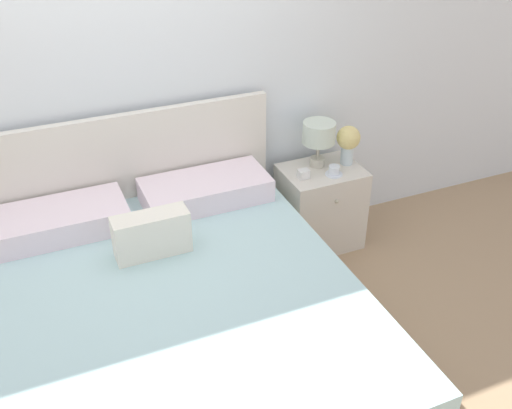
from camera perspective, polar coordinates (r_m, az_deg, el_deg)
The scene contains 8 objects.
ground_plane at distance 4.03m, azimuth -11.37°, elevation -5.84°, with size 12.00×12.00×0.00m, color tan.
wall_back at distance 3.48m, azimuth -13.93°, elevation 12.08°, with size 8.00×0.06×2.60m.
bed at distance 3.12m, azimuth -7.81°, elevation -11.44°, with size 1.82×2.06×1.08m.
nightstand at distance 4.05m, azimuth 6.11°, elevation -0.23°, with size 0.52×0.42×0.57m.
table_lamp at distance 3.85m, azimuth 6.00°, elevation 6.59°, with size 0.21×0.21×0.31m.
flower_vase at distance 3.93m, azimuth 8.81°, elevation 6.00°, with size 0.15×0.15×0.26m.
teacup at distance 3.84m, azimuth 7.44°, elevation 3.21°, with size 0.11×0.11×0.06m.
alarm_clock at distance 3.78m, azimuth 4.55°, elevation 2.91°, with size 0.07×0.06×0.06m.
Camera 1 is at (-0.50, -3.18, 2.43)m, focal length 42.00 mm.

